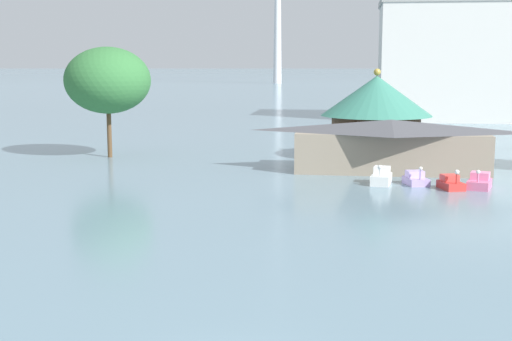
% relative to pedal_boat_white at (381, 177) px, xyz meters
% --- Properties ---
extents(pedal_boat_white, '(1.85, 2.93, 1.71)m').
position_rel_pedal_boat_white_xyz_m(pedal_boat_white, '(0.00, 0.00, 0.00)').
color(pedal_boat_white, white).
rests_on(pedal_boat_white, ground).
extents(pedal_boat_lavender, '(2.10, 2.71, 1.59)m').
position_rel_pedal_boat_white_xyz_m(pedal_boat_lavender, '(2.70, 0.17, -0.13)').
color(pedal_boat_lavender, '#B299D8').
rests_on(pedal_boat_lavender, ground).
extents(pedal_boat_red, '(2.04, 2.57, 1.66)m').
position_rel_pedal_boat_white_xyz_m(pedal_boat_red, '(5.18, -1.56, -0.11)').
color(pedal_boat_red, red).
rests_on(pedal_boat_red, ground).
extents(pedal_boat_pink, '(2.33, 3.13, 1.59)m').
position_rel_pedal_boat_white_xyz_m(pedal_boat_pink, '(7.44, -0.82, -0.07)').
color(pedal_boat_pink, pink).
rests_on(pedal_boat_pink, ground).
extents(boathouse, '(17.98, 7.28, 4.60)m').
position_rel_pedal_boat_white_xyz_m(boathouse, '(1.03, 6.92, 1.83)').
color(boathouse, gray).
rests_on(boathouse, ground).
extents(green_roof_pavilion, '(11.13, 11.13, 8.98)m').
position_rel_pedal_boat_white_xyz_m(green_roof_pavilion, '(-0.04, 15.44, 4.05)').
color(green_roof_pavilion, brown).
rests_on(green_roof_pavilion, ground).
extents(shoreline_tree_tall_left, '(8.65, 8.65, 11.15)m').
position_rel_pedal_boat_white_xyz_m(shoreline_tree_tall_left, '(-26.89, 12.35, 7.23)').
color(shoreline_tree_tall_left, brown).
rests_on(shoreline_tree_tall_left, ground).
extents(background_building_block, '(23.77, 15.69, 19.86)m').
position_rel_pedal_boat_white_xyz_m(background_building_block, '(13.62, 65.45, 9.39)').
color(background_building_block, silver).
rests_on(background_building_block, ground).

